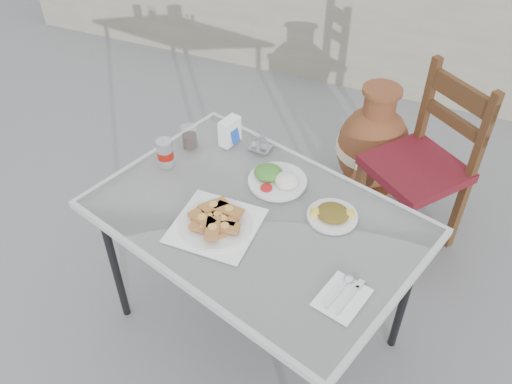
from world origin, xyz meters
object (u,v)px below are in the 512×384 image
at_px(cafe_table, 256,224).
at_px(napkin_holder, 230,131).
at_px(chair, 423,163).
at_px(soda_can, 165,153).
at_px(terracotta_urn, 372,148).
at_px(condiment_caddy, 260,145).
at_px(pide_plate, 215,220).
at_px(cola_glass, 190,138).
at_px(salad_chopped_plate, 332,214).
at_px(salad_rice_plate, 277,178).

bearing_deg(cafe_table, napkin_holder, 126.77).
relative_size(cafe_table, chair, 1.48).
bearing_deg(soda_can, terracotta_urn, 55.49).
bearing_deg(cafe_table, condiment_caddy, 110.11).
bearing_deg(pide_plate, cola_glass, 128.65).
bearing_deg(chair, salad_chopped_plate, -70.29).
xyz_separation_m(cafe_table, salad_chopped_plate, (0.28, 0.10, 0.07)).
xyz_separation_m(soda_can, terracotta_urn, (0.72, 1.04, -0.49)).
height_order(cafe_table, terracotta_urn, cafe_table).
height_order(salad_rice_plate, napkin_holder, napkin_holder).
distance_m(salad_chopped_plate, cola_glass, 0.75).
xyz_separation_m(pide_plate, napkin_holder, (-0.17, 0.51, 0.03)).
bearing_deg(salad_rice_plate, terracotta_urn, 76.43).
bearing_deg(salad_chopped_plate, chair, 72.41).
relative_size(pide_plate, chair, 0.32).
bearing_deg(salad_rice_plate, chair, 53.01).
bearing_deg(salad_chopped_plate, cafe_table, -160.49).
relative_size(salad_chopped_plate, soda_can, 1.57).
distance_m(soda_can, napkin_holder, 0.31).
bearing_deg(condiment_caddy, soda_can, -142.13).
relative_size(cola_glass, chair, 0.11).
bearing_deg(cola_glass, terracotta_urn, 52.37).
distance_m(soda_can, chair, 1.32).
distance_m(chair, terracotta_urn, 0.43).
bearing_deg(salad_chopped_plate, soda_can, 177.31).
height_order(salad_chopped_plate, chair, chair).
distance_m(pide_plate, terracotta_urn, 1.42).
bearing_deg(cola_glass, soda_can, -101.98).
relative_size(napkin_holder, condiment_caddy, 1.24).
bearing_deg(soda_can, pide_plate, -35.09).
height_order(cafe_table, napkin_holder, napkin_holder).
distance_m(cafe_table, salad_chopped_plate, 0.31).
bearing_deg(napkin_holder, salad_rice_plate, -17.02).
bearing_deg(terracotta_urn, salad_rice_plate, -103.57).
bearing_deg(salad_chopped_plate, cola_glass, 165.20).
relative_size(pide_plate, terracotta_urn, 0.43).
distance_m(pide_plate, soda_can, 0.44).
distance_m(condiment_caddy, terracotta_urn, 0.98).
relative_size(chair, terracotta_urn, 1.34).
xyz_separation_m(salad_rice_plate, soda_can, (-0.48, -0.08, 0.04)).
bearing_deg(condiment_caddy, salad_rice_plate, -50.57).
height_order(condiment_caddy, chair, chair).
height_order(salad_rice_plate, cola_glass, cola_glass).
relative_size(cola_glass, condiment_caddy, 1.05).
bearing_deg(salad_chopped_plate, condiment_caddy, 145.32).
height_order(salad_rice_plate, salad_chopped_plate, salad_rice_plate).
xyz_separation_m(pide_plate, salad_rice_plate, (0.12, 0.33, -0.01)).
bearing_deg(cafe_table, terracotta_urn, 78.48).
xyz_separation_m(salad_rice_plate, napkin_holder, (-0.30, 0.18, 0.04)).
distance_m(salad_rice_plate, napkin_holder, 0.35).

